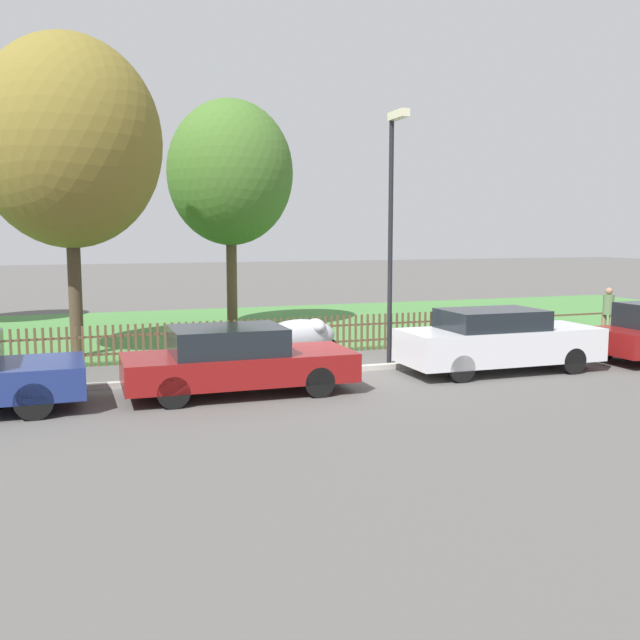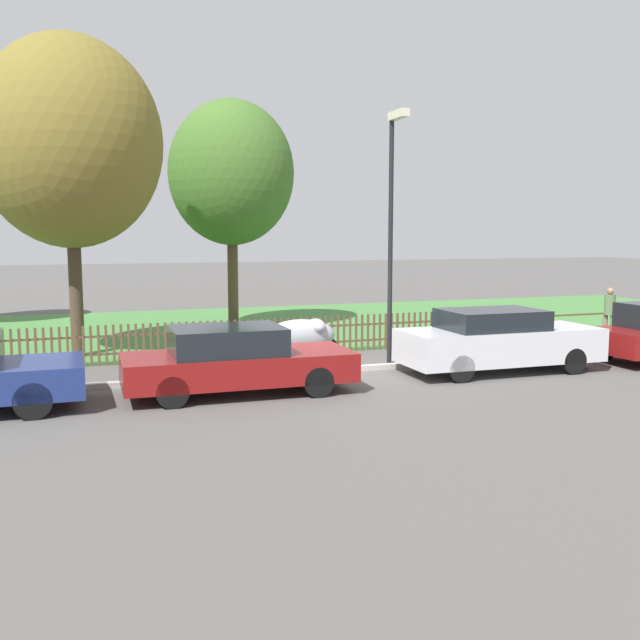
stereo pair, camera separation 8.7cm
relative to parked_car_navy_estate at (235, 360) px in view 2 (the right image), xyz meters
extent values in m
plane|color=#565451|center=(2.15, 1.24, -0.67)|extent=(120.00, 120.00, 0.00)
cube|color=#B2ADA3|center=(2.15, 1.34, -0.61)|extent=(40.02, 0.20, 0.12)
cube|color=#477F3D|center=(2.15, 9.79, -0.67)|extent=(40.02, 11.75, 0.01)
cube|color=brown|center=(2.15, 3.95, -0.40)|extent=(40.02, 0.03, 0.05)
cube|color=brown|center=(2.15, 3.95, 0.03)|extent=(40.02, 0.03, 0.05)
cube|color=brown|center=(-4.48, 3.92, -0.19)|extent=(0.06, 0.03, 0.97)
cube|color=brown|center=(-4.30, 3.92, -0.19)|extent=(0.06, 0.03, 0.97)
cube|color=brown|center=(-4.13, 3.92, -0.19)|extent=(0.06, 0.03, 0.97)
cube|color=brown|center=(-3.96, 3.92, -0.19)|extent=(0.06, 0.03, 0.97)
cube|color=brown|center=(-3.79, 3.92, -0.19)|extent=(0.06, 0.03, 0.97)
cube|color=brown|center=(-3.62, 3.92, -0.19)|extent=(0.06, 0.03, 0.97)
cube|color=brown|center=(-3.44, 3.92, -0.19)|extent=(0.06, 0.03, 0.97)
cube|color=brown|center=(-3.27, 3.92, -0.19)|extent=(0.06, 0.03, 0.97)
cube|color=brown|center=(-3.10, 3.92, -0.19)|extent=(0.06, 0.03, 0.97)
cube|color=brown|center=(-2.93, 3.92, -0.19)|extent=(0.06, 0.03, 0.97)
cube|color=brown|center=(-2.75, 3.92, -0.19)|extent=(0.06, 0.03, 0.97)
cube|color=brown|center=(-2.58, 3.92, -0.19)|extent=(0.06, 0.03, 0.97)
cube|color=brown|center=(-2.41, 3.92, -0.19)|extent=(0.06, 0.03, 0.97)
cube|color=brown|center=(-2.24, 3.92, -0.19)|extent=(0.06, 0.03, 0.97)
cube|color=brown|center=(-2.07, 3.92, -0.19)|extent=(0.06, 0.03, 0.97)
cube|color=brown|center=(-1.89, 3.92, -0.19)|extent=(0.06, 0.03, 0.97)
cube|color=brown|center=(-1.72, 3.92, -0.19)|extent=(0.06, 0.03, 0.97)
cube|color=brown|center=(-1.55, 3.92, -0.19)|extent=(0.06, 0.03, 0.97)
cube|color=brown|center=(-1.38, 3.92, -0.19)|extent=(0.06, 0.03, 0.97)
cube|color=brown|center=(-1.20, 3.92, -0.19)|extent=(0.06, 0.03, 0.97)
cube|color=brown|center=(-1.03, 3.92, -0.19)|extent=(0.06, 0.03, 0.97)
cube|color=brown|center=(-0.86, 3.92, -0.19)|extent=(0.06, 0.03, 0.97)
cube|color=brown|center=(-0.69, 3.92, -0.19)|extent=(0.06, 0.03, 0.97)
cube|color=brown|center=(-0.52, 3.92, -0.19)|extent=(0.06, 0.03, 0.97)
cube|color=brown|center=(-0.34, 3.92, -0.19)|extent=(0.06, 0.03, 0.97)
cube|color=brown|center=(-0.17, 3.92, -0.19)|extent=(0.06, 0.03, 0.97)
cube|color=brown|center=(0.00, 3.92, -0.19)|extent=(0.06, 0.03, 0.97)
cube|color=brown|center=(0.17, 3.92, -0.19)|extent=(0.06, 0.03, 0.97)
cube|color=brown|center=(0.35, 3.92, -0.19)|extent=(0.06, 0.03, 0.97)
cube|color=brown|center=(0.52, 3.92, -0.19)|extent=(0.06, 0.03, 0.97)
cube|color=brown|center=(0.69, 3.92, -0.19)|extent=(0.06, 0.03, 0.97)
cube|color=brown|center=(0.86, 3.92, -0.19)|extent=(0.06, 0.03, 0.97)
cube|color=brown|center=(1.03, 3.92, -0.19)|extent=(0.06, 0.03, 0.97)
cube|color=brown|center=(1.21, 3.92, -0.19)|extent=(0.06, 0.03, 0.97)
cube|color=brown|center=(1.38, 3.92, -0.19)|extent=(0.06, 0.03, 0.97)
cube|color=brown|center=(1.55, 3.92, -0.19)|extent=(0.06, 0.03, 0.97)
cube|color=brown|center=(1.72, 3.92, -0.19)|extent=(0.06, 0.03, 0.97)
cube|color=brown|center=(1.90, 3.92, -0.19)|extent=(0.06, 0.03, 0.97)
cube|color=brown|center=(2.07, 3.92, -0.19)|extent=(0.06, 0.03, 0.97)
cube|color=brown|center=(2.24, 3.92, -0.19)|extent=(0.06, 0.03, 0.97)
cube|color=brown|center=(2.41, 3.92, -0.19)|extent=(0.06, 0.03, 0.97)
cube|color=brown|center=(2.58, 3.92, -0.19)|extent=(0.06, 0.03, 0.97)
cube|color=brown|center=(2.76, 3.92, -0.19)|extent=(0.06, 0.03, 0.97)
cube|color=brown|center=(2.93, 3.92, -0.19)|extent=(0.06, 0.03, 0.97)
cube|color=brown|center=(3.10, 3.92, -0.19)|extent=(0.06, 0.03, 0.97)
cube|color=brown|center=(3.27, 3.92, -0.19)|extent=(0.06, 0.03, 0.97)
cube|color=brown|center=(3.44, 3.92, -0.19)|extent=(0.06, 0.03, 0.97)
cube|color=brown|center=(3.62, 3.92, -0.19)|extent=(0.06, 0.03, 0.97)
cube|color=brown|center=(3.79, 3.92, -0.19)|extent=(0.06, 0.03, 0.97)
cube|color=brown|center=(3.96, 3.92, -0.19)|extent=(0.06, 0.03, 0.97)
cube|color=brown|center=(4.13, 3.92, -0.19)|extent=(0.06, 0.03, 0.97)
cube|color=brown|center=(4.31, 3.92, -0.19)|extent=(0.06, 0.03, 0.97)
cube|color=brown|center=(4.48, 3.92, -0.19)|extent=(0.06, 0.03, 0.97)
cube|color=brown|center=(4.65, 3.92, -0.19)|extent=(0.06, 0.03, 0.97)
cube|color=brown|center=(4.82, 3.92, -0.19)|extent=(0.06, 0.03, 0.97)
cube|color=brown|center=(4.99, 3.92, -0.19)|extent=(0.06, 0.03, 0.97)
cube|color=brown|center=(5.17, 3.92, -0.19)|extent=(0.06, 0.03, 0.97)
cube|color=brown|center=(5.34, 3.92, -0.19)|extent=(0.06, 0.03, 0.97)
cube|color=brown|center=(5.51, 3.92, -0.19)|extent=(0.06, 0.03, 0.97)
cube|color=brown|center=(5.68, 3.92, -0.19)|extent=(0.06, 0.03, 0.97)
cube|color=brown|center=(5.86, 3.92, -0.19)|extent=(0.06, 0.03, 0.97)
cube|color=brown|center=(6.03, 3.92, -0.19)|extent=(0.06, 0.03, 0.97)
cube|color=brown|center=(6.20, 3.92, -0.19)|extent=(0.06, 0.03, 0.97)
cube|color=brown|center=(6.37, 3.92, -0.19)|extent=(0.06, 0.03, 0.97)
cube|color=brown|center=(6.54, 3.92, -0.19)|extent=(0.06, 0.03, 0.97)
cube|color=brown|center=(6.72, 3.92, -0.19)|extent=(0.06, 0.03, 0.97)
cube|color=brown|center=(6.89, 3.92, -0.19)|extent=(0.06, 0.03, 0.97)
cube|color=brown|center=(7.06, 3.92, -0.19)|extent=(0.06, 0.03, 0.97)
cube|color=brown|center=(7.23, 3.92, -0.19)|extent=(0.06, 0.03, 0.97)
cube|color=brown|center=(7.41, 3.92, -0.19)|extent=(0.06, 0.03, 0.97)
cube|color=brown|center=(7.58, 3.92, -0.19)|extent=(0.06, 0.03, 0.97)
cube|color=brown|center=(7.75, 3.92, -0.19)|extent=(0.06, 0.03, 0.97)
cube|color=brown|center=(7.92, 3.92, -0.19)|extent=(0.06, 0.03, 0.97)
cube|color=brown|center=(8.09, 3.92, -0.19)|extent=(0.06, 0.03, 0.97)
cube|color=brown|center=(8.27, 3.92, -0.19)|extent=(0.06, 0.03, 0.97)
cube|color=brown|center=(8.44, 3.92, -0.19)|extent=(0.06, 0.03, 0.97)
cube|color=brown|center=(8.61, 3.92, -0.19)|extent=(0.06, 0.03, 0.97)
cube|color=brown|center=(8.78, 3.92, -0.19)|extent=(0.06, 0.03, 0.97)
cube|color=brown|center=(8.96, 3.92, -0.19)|extent=(0.06, 0.03, 0.97)
cylinder|color=black|center=(-3.66, 0.90, -0.35)|extent=(0.64, 0.15, 0.64)
cylinder|color=black|center=(-3.65, -0.79, -0.35)|extent=(0.64, 0.15, 0.64)
cube|color=maroon|center=(0.06, 0.00, -0.14)|extent=(4.47, 1.83, 0.56)
cube|color=black|center=(-0.16, 0.00, 0.40)|extent=(2.15, 1.62, 0.52)
cylinder|color=black|center=(1.45, 0.79, -0.38)|extent=(0.59, 0.15, 0.59)
cylinder|color=black|center=(1.43, -0.84, -0.38)|extent=(0.59, 0.15, 0.59)
cylinder|color=black|center=(-1.30, 0.83, -0.38)|extent=(0.59, 0.15, 0.59)
cylinder|color=black|center=(-1.33, -0.79, -0.38)|extent=(0.59, 0.15, 0.59)
cube|color=silver|center=(6.12, 0.20, -0.05)|extent=(4.58, 1.74, 0.74)
cube|color=black|center=(5.89, 0.21, 0.54)|extent=(2.21, 1.54, 0.44)
cylinder|color=black|center=(7.54, 0.96, -0.38)|extent=(0.59, 0.15, 0.59)
cylinder|color=black|center=(7.52, -0.58, -0.38)|extent=(0.59, 0.15, 0.59)
cylinder|color=black|center=(4.71, 0.99, -0.38)|extent=(0.59, 0.15, 0.59)
cylinder|color=black|center=(4.69, -0.55, -0.38)|extent=(0.59, 0.15, 0.59)
cylinder|color=black|center=(9.64, 0.78, -0.36)|extent=(0.62, 0.14, 0.62)
cylinder|color=black|center=(2.89, 2.83, -0.38)|extent=(0.60, 0.11, 0.59)
cylinder|color=black|center=(1.53, 2.82, -0.38)|extent=(0.60, 0.11, 0.59)
ellipsoid|color=#9EA0A8|center=(2.21, 2.83, -0.03)|extent=(1.81, 0.62, 0.82)
ellipsoid|color=#9EA0A8|center=(2.64, 2.83, 0.19)|extent=(0.42, 0.76, 0.38)
cylinder|color=#473828|center=(-2.86, 5.51, 1.28)|extent=(0.33, 0.33, 3.91)
ellipsoid|color=olive|center=(-2.86, 5.51, 4.67)|extent=(4.52, 4.52, 5.20)
cylinder|color=brown|center=(1.95, 9.11, 1.21)|extent=(0.33, 0.33, 3.76)
ellipsoid|color=#426B28|center=(1.95, 9.11, 4.34)|extent=(3.97, 3.97, 4.56)
cylinder|color=#7F6B51|center=(11.82, 3.40, -0.30)|extent=(0.14, 0.14, 0.75)
cylinder|color=#7F6B51|center=(11.92, 3.21, -0.30)|extent=(0.14, 0.14, 0.75)
cylinder|color=#5B7A4C|center=(11.87, 3.30, 0.37)|extent=(0.42, 0.42, 0.59)
sphere|color=#A37556|center=(11.87, 3.30, 0.76)|extent=(0.20, 0.20, 0.20)
cylinder|color=black|center=(4.16, 1.89, 2.16)|extent=(0.11, 0.11, 5.67)
cube|color=beige|center=(4.16, 1.54, 5.10)|extent=(0.20, 0.76, 0.18)
camera|label=1|loc=(-3.02, -13.41, 2.46)|focal=40.00mm
camera|label=2|loc=(-2.94, -13.44, 2.46)|focal=40.00mm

